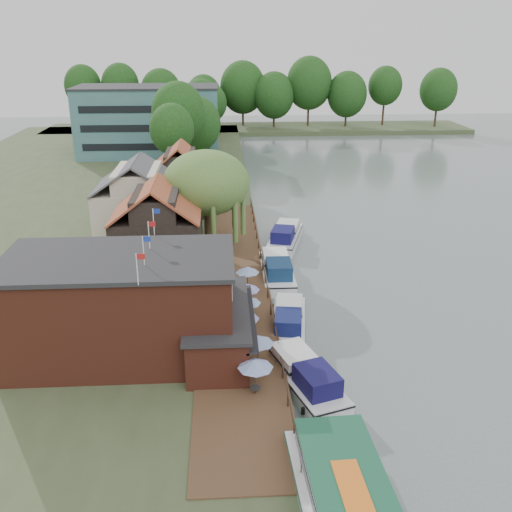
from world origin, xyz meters
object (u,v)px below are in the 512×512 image
object	(u,v)px
cottage_a	(158,228)
umbrella_1	(258,352)
umbrella_0	(255,376)
umbrella_2	(244,327)
cruiser_0	(304,372)
cottage_c	(181,179)
willow	(207,202)
umbrella_4	(246,297)
swan	(314,481)
umbrella_3	(247,310)
cruiser_2	(277,267)
umbrella_5	(248,279)
cruiser_3	(285,234)
hotel_block	(149,121)
cruiser_1	(289,317)
pub	(151,305)

from	to	relation	value
cottage_a	umbrella_1	xyz separation A→B (m)	(8.18, -17.57, -2.96)
umbrella_0	umbrella_2	distance (m)	6.44
cottage_a	cruiser_0	distance (m)	22.01
cottage_c	willow	world-z (taller)	willow
umbrella_4	swan	xyz separation A→B (m)	(2.74, -18.10, -2.07)
umbrella_3	umbrella_4	xyz separation A→B (m)	(0.04, 2.38, 0.00)
umbrella_1	umbrella_4	size ratio (longest dim) A/B	1.00
cottage_c	umbrella_3	size ratio (longest dim) A/B	3.58
willow	swan	bearing A→B (deg)	-79.46
cruiser_0	cruiser_2	bearing A→B (deg)	71.89
cottage_c	cruiser_0	world-z (taller)	cottage_c
umbrella_2	cruiser_0	world-z (taller)	umbrella_2
umbrella_5	cruiser_2	size ratio (longest dim) A/B	0.23
cruiser_3	umbrella_0	bearing A→B (deg)	-84.73
hotel_block	cottage_c	bearing A→B (deg)	-77.80
umbrella_0	cottage_a	bearing A→B (deg)	110.91
umbrella_0	umbrella_4	distance (m)	11.36
cruiser_1	cruiser_3	world-z (taller)	cruiser_3
willow	umbrella_1	size ratio (longest dim) A/B	4.39
hotel_block	cruiser_3	world-z (taller)	hotel_block
umbrella_1	cruiser_2	world-z (taller)	umbrella_1
cottage_c	cruiser_2	xyz separation A→B (m)	(10.10, -19.44, -4.01)
umbrella_0	pub	bearing A→B (deg)	141.19
umbrella_1	willow	bearing A→B (deg)	99.26
umbrella_5	cruiser_2	bearing A→B (deg)	59.56
cruiser_2	swan	bearing A→B (deg)	-91.02
cottage_c	cruiser_1	world-z (taller)	cottage_c
willow	umbrella_3	distance (m)	17.28
hotel_block	umbrella_1	distance (m)	75.27
willow	cruiser_3	size ratio (longest dim) A/B	1.04
willow	umbrella_0	size ratio (longest dim) A/B	4.39
willow	umbrella_2	world-z (taller)	willow
willow	umbrella_4	size ratio (longest dim) A/B	4.39
pub	cruiser_2	world-z (taller)	pub
umbrella_0	umbrella_2	world-z (taller)	same
cottage_c	umbrella_4	xyz separation A→B (m)	(6.76, -28.14, -2.96)
cruiser_0	swan	bearing A→B (deg)	-112.64
cottage_a	cruiser_2	distance (m)	11.81
willow	cruiser_1	distance (m)	17.63
pub	cruiser_1	world-z (taller)	pub
hotel_block	cottage_a	bearing A→B (deg)	-82.87
umbrella_2	cottage_a	bearing A→B (deg)	117.74
cruiser_0	umbrella_2	bearing A→B (deg)	111.84
umbrella_0	cruiser_2	xyz separation A→B (m)	(3.27, 20.06, -1.05)
pub	cottage_a	world-z (taller)	cottage_a
cruiser_0	swan	xyz separation A→B (m)	(-0.66, -8.72, -0.96)
umbrella_0	umbrella_4	bearing A→B (deg)	90.35
umbrella_1	cruiser_0	bearing A→B (deg)	-17.82
umbrella_2	swan	distance (m)	13.69
cottage_c	cruiser_1	size ratio (longest dim) A/B	0.93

